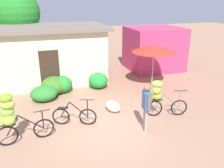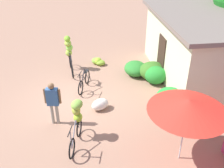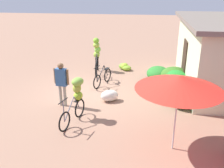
% 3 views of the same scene
% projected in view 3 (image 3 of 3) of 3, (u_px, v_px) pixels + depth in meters
% --- Properties ---
extents(ground_plane, '(60.00, 60.00, 0.00)m').
position_uv_depth(ground_plane, '(87.00, 92.00, 10.54)').
color(ground_plane, '#9C725A').
extents(hedge_bush_front_left, '(1.16, 1.07, 0.66)m').
position_uv_depth(hedge_bush_front_left, '(158.00, 73.00, 11.78)').
color(hedge_bush_front_left, '#2D7D2D').
rests_on(hedge_bush_front_left, ground).
extents(hedge_bush_front_right, '(1.13, 1.25, 0.82)m').
position_uv_depth(hedge_bush_front_right, '(174.00, 76.00, 11.23)').
color(hedge_bush_front_right, '#3A7124').
rests_on(hedge_bush_front_right, ground).
extents(hedge_bush_mid, '(0.95, 0.98, 0.80)m').
position_uv_depth(hedge_bush_mid, '(176.00, 79.00, 10.86)').
color(hedge_bush_mid, '#26862D').
rests_on(hedge_bush_mid, ground).
extents(hedge_bush_by_door, '(0.96, 1.07, 0.76)m').
position_uv_depth(hedge_bush_by_door, '(182.00, 97.00, 9.21)').
color(hedge_bush_by_door, '#258C33').
rests_on(hedge_bush_by_door, ground).
extents(market_umbrella, '(2.20, 2.20, 2.12)m').
position_uv_depth(market_umbrella, '(179.00, 83.00, 6.22)').
color(market_umbrella, beige).
rests_on(market_umbrella, ground).
extents(bicycle_leftmost, '(1.74, 0.41, 1.72)m').
position_uv_depth(bicycle_leftmost, '(97.00, 52.00, 12.80)').
color(bicycle_leftmost, black).
rests_on(bicycle_leftmost, ground).
extents(bicycle_near_pile, '(1.51, 0.57, 0.99)m').
position_uv_depth(bicycle_near_pile, '(102.00, 78.00, 11.20)').
color(bicycle_near_pile, black).
rests_on(bicycle_near_pile, ground).
extents(bicycle_center_loaded, '(1.57, 0.58, 1.44)m').
position_uv_depth(bicycle_center_loaded, '(76.00, 96.00, 8.12)').
color(bicycle_center_loaded, black).
rests_on(bicycle_center_loaded, ground).
extents(banana_pile_on_ground, '(0.75, 0.79, 0.36)m').
position_uv_depth(banana_pile_on_ground, '(125.00, 67.00, 13.31)').
color(banana_pile_on_ground, '#96BF2F').
rests_on(banana_pile_on_ground, ground).
extents(produce_sack, '(0.71, 0.82, 0.44)m').
position_uv_depth(produce_sack, '(110.00, 96.00, 9.69)').
color(produce_sack, silver).
rests_on(produce_sack, ground).
extents(person_vendor, '(0.26, 0.57, 1.66)m').
position_uv_depth(person_vendor, '(62.00, 80.00, 9.04)').
color(person_vendor, gray).
rests_on(person_vendor, ground).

